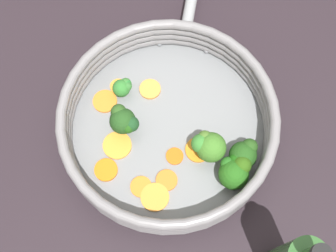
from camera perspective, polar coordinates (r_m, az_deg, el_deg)
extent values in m
plane|color=#281E24|center=(0.77, 0.00, -0.76)|extent=(4.00, 4.00, 0.00)
cylinder|color=gray|center=(0.77, 0.00, -0.58)|extent=(0.33, 0.33, 0.01)
torus|color=gray|center=(0.75, 0.00, -0.18)|extent=(0.34, 0.34, 0.02)
torus|color=gray|center=(0.74, 0.00, 0.25)|extent=(0.34, 0.34, 0.02)
torus|color=gray|center=(0.72, 0.00, 0.70)|extent=(0.34, 0.34, 0.02)
torus|color=gray|center=(0.71, 0.00, 1.16)|extent=(0.34, 0.34, 0.02)
cylinder|color=#999B9E|center=(0.86, 2.86, 15.06)|extent=(0.09, 0.16, 0.02)
sphere|color=gray|center=(0.82, 4.71, 9.11)|extent=(0.01, 0.01, 0.01)
sphere|color=gray|center=(0.82, -1.06, 9.99)|extent=(0.01, 0.01, 0.01)
cylinder|color=orange|center=(0.74, 0.82, -3.70)|extent=(0.03, 0.03, 0.00)
cylinder|color=orange|center=(0.73, -0.17, -6.63)|extent=(0.05, 0.05, 0.00)
cylinder|color=orange|center=(0.74, -7.56, -5.33)|extent=(0.04, 0.04, 0.01)
cylinder|color=orange|center=(0.79, -6.06, 4.78)|extent=(0.04, 0.04, 0.01)
cylinder|color=orange|center=(0.73, -3.30, -7.39)|extent=(0.04, 0.04, 0.00)
cylinder|color=#F59A3F|center=(0.78, -2.20, 4.51)|extent=(0.05, 0.05, 0.01)
cylinder|color=orange|center=(0.73, -1.61, -8.65)|extent=(0.05, 0.05, 0.00)
cylinder|color=orange|center=(0.75, 3.49, -3.21)|extent=(0.06, 0.06, 0.00)
cylinder|color=orange|center=(0.78, -7.70, 3.01)|extent=(0.05, 0.05, 0.00)
cylinder|color=#F59C32|center=(0.75, -6.21, -2.36)|extent=(0.06, 0.06, 0.00)
cylinder|color=#639447|center=(0.75, -5.39, 0.02)|extent=(0.01, 0.01, 0.02)
sphere|color=#224B1B|center=(0.73, -5.54, 0.60)|extent=(0.04, 0.04, 0.04)
sphere|color=#205014|center=(0.73, -4.87, -0.13)|extent=(0.02, 0.02, 0.02)
sphere|color=#2B521E|center=(0.73, -6.04, 1.74)|extent=(0.02, 0.02, 0.02)
sphere|color=#1C4621|center=(0.73, -4.53, 0.25)|extent=(0.03, 0.03, 0.03)
cylinder|color=#799F5F|center=(0.74, 5.12, -3.16)|extent=(0.01, 0.01, 0.02)
sphere|color=#417A28|center=(0.72, 5.28, -2.60)|extent=(0.05, 0.05, 0.05)
sphere|color=#497129|center=(0.71, 4.51, -1.43)|extent=(0.02, 0.02, 0.02)
sphere|color=#388030|center=(0.71, 4.04, -2.13)|extent=(0.03, 0.03, 0.03)
cylinder|color=olive|center=(0.78, -5.61, 4.16)|extent=(0.01, 0.01, 0.01)
sphere|color=#337B2F|center=(0.77, -5.71, 4.62)|extent=(0.03, 0.03, 0.03)
sphere|color=#357632|center=(0.76, -4.97, 4.85)|extent=(0.02, 0.02, 0.02)
sphere|color=#397A32|center=(0.77, -5.18, 5.18)|extent=(0.02, 0.02, 0.02)
sphere|color=#2A7E31|center=(0.77, -5.13, 5.13)|extent=(0.02, 0.02, 0.02)
cylinder|color=#6DA454|center=(0.74, 8.89, -3.99)|extent=(0.01, 0.01, 0.02)
sphere|color=#214E18|center=(0.72, 9.12, -3.54)|extent=(0.04, 0.04, 0.04)
sphere|color=#174D0E|center=(0.72, 8.23, -4.07)|extent=(0.02, 0.02, 0.02)
sphere|color=#254C19|center=(0.72, 9.91, -2.50)|extent=(0.03, 0.03, 0.03)
cylinder|color=#779C58|center=(0.74, 7.80, -6.24)|extent=(0.01, 0.01, 0.01)
sphere|color=#245E18|center=(0.72, 8.01, -5.86)|extent=(0.05, 0.05, 0.05)
sphere|color=#2D5812|center=(0.71, 9.01, -4.73)|extent=(0.03, 0.03, 0.03)
sphere|color=#24621C|center=(0.72, 7.30, -4.70)|extent=(0.02, 0.02, 0.02)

